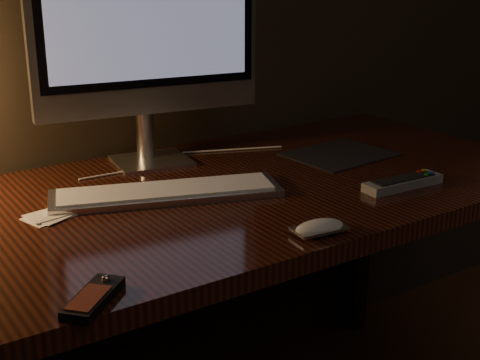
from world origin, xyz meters
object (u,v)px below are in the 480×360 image
keyboard (166,192)px  tv_remote (403,182)px  monitor (147,22)px  desk (204,232)px  mouse (319,229)px  media_remote (94,298)px

keyboard → tv_remote: size_ratio=2.43×
monitor → desk: bearing=-70.8°
mouse → tv_remote: 0.34m
desk → monitor: (-0.04, 0.19, 0.47)m
desk → media_remote: size_ratio=12.73×
desk → keyboard: (-0.12, -0.05, 0.14)m
desk → tv_remote: 0.47m
mouse → media_remote: 0.45m
monitor → tv_remote: bearing=-42.8°
monitor → media_remote: monitor is taller
mouse → tv_remote: tv_remote is taller
mouse → desk: bearing=99.2°
mouse → media_remote: size_ratio=0.80×
desk → monitor: 0.51m
keyboard → media_remote: (-0.31, -0.36, -0.00)m
media_remote → tv_remote: tv_remote is taller
desk → tv_remote: size_ratio=7.95×
mouse → tv_remote: bearing=23.9°
mouse → keyboard: bearing=118.6°
monitor → keyboard: monitor is taller
monitor → tv_remote: (0.38, -0.48, -0.33)m
mouse → tv_remote: (0.33, 0.10, 0.00)m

